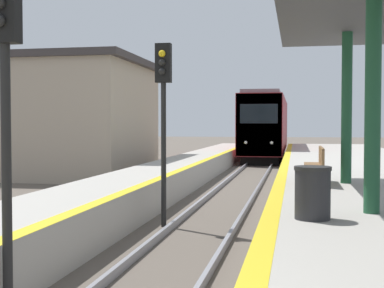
# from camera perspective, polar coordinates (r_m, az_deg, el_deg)

# --- Properties ---
(train) EXTENTS (2.63, 16.30, 4.40)m
(train) POSITION_cam_1_polar(r_m,az_deg,el_deg) (38.19, 7.95, 1.87)
(train) COLOR black
(train) RESTS_ON ground
(signal_near) EXTENTS (0.36, 0.31, 4.25)m
(signal_near) POSITION_cam_1_polar(r_m,az_deg,el_deg) (6.79, -19.35, 7.02)
(signal_near) COLOR black
(signal_near) RESTS_ON ground
(signal_mid) EXTENTS (0.36, 0.31, 4.25)m
(signal_mid) POSITION_cam_1_polar(r_m,az_deg,el_deg) (12.40, -3.07, 4.86)
(signal_mid) COLOR black
(signal_mid) RESTS_ON ground
(trash_bin) EXTENTS (0.58, 0.58, 0.83)m
(trash_bin) POSITION_cam_1_polar(r_m,az_deg,el_deg) (8.61, 12.74, -5.08)
(trash_bin) COLOR #262628
(trash_bin) RESTS_ON platform_right
(bench) EXTENTS (0.44, 1.83, 0.92)m
(bench) POSITION_cam_1_polar(r_m,az_deg,el_deg) (13.71, 13.13, -2.11)
(bench) COLOR brown
(bench) RESTS_ON platform_right
(station_building) EXTENTS (12.01, 7.68, 5.38)m
(station_building) POSITION_cam_1_polar(r_m,az_deg,el_deg) (26.72, -17.61, 2.69)
(station_building) COLOR tan
(station_building) RESTS_ON ground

